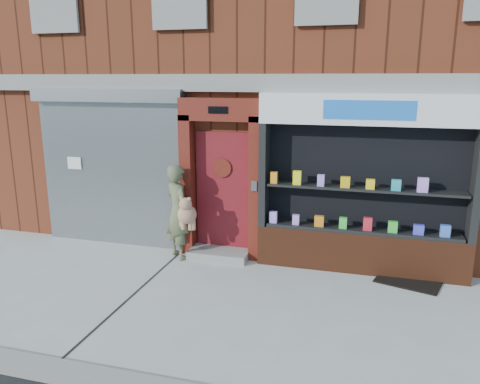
% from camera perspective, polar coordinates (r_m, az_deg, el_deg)
% --- Properties ---
extents(ground, '(80.00, 80.00, 0.00)m').
position_cam_1_polar(ground, '(7.05, -0.99, -13.56)').
color(ground, '#9E9E99').
rests_on(ground, ground).
extents(building, '(12.00, 8.16, 8.00)m').
position_cam_1_polar(building, '(12.16, 7.39, 17.24)').
color(building, '#602615').
rests_on(building, ground).
extents(shutter_bay, '(3.10, 0.30, 3.04)m').
position_cam_1_polar(shutter_bay, '(9.39, -15.41, 3.96)').
color(shutter_bay, gray).
rests_on(shutter_bay, ground).
extents(red_door_bay, '(1.52, 0.58, 2.90)m').
position_cam_1_polar(red_door_bay, '(8.46, -2.30, 1.60)').
color(red_door_bay, '#4E140D').
rests_on(red_door_bay, ground).
extents(pharmacy_bay, '(3.50, 0.41, 3.00)m').
position_cam_1_polar(pharmacy_bay, '(8.04, 14.80, -0.12)').
color(pharmacy_bay, '#5D2916').
rests_on(pharmacy_bay, ground).
extents(woman, '(0.78, 0.73, 1.74)m').
position_cam_1_polar(woman, '(8.54, -7.43, -2.41)').
color(woman, '#575E3E').
rests_on(woman, ground).
extents(doormat, '(1.14, 0.94, 0.02)m').
position_cam_1_polar(doormat, '(8.25, 19.86, -10.13)').
color(doormat, black).
rests_on(doormat, ground).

